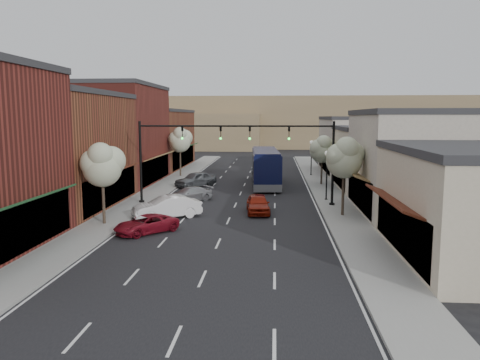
% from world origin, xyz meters
% --- Properties ---
extents(ground, '(160.00, 160.00, 0.00)m').
position_xyz_m(ground, '(0.00, 0.00, 0.00)').
color(ground, black).
rests_on(ground, ground).
extents(sidewalk_left, '(2.80, 73.00, 0.15)m').
position_xyz_m(sidewalk_left, '(-8.40, 18.50, 0.07)').
color(sidewalk_left, gray).
rests_on(sidewalk_left, ground).
extents(sidewalk_right, '(2.80, 73.00, 0.15)m').
position_xyz_m(sidewalk_right, '(8.40, 18.50, 0.07)').
color(sidewalk_right, gray).
rests_on(sidewalk_right, ground).
extents(curb_left, '(0.25, 73.00, 0.17)m').
position_xyz_m(curb_left, '(-7.00, 18.50, 0.07)').
color(curb_left, gray).
rests_on(curb_left, ground).
extents(curb_right, '(0.25, 73.00, 0.17)m').
position_xyz_m(curb_right, '(7.00, 18.50, 0.07)').
color(curb_right, gray).
rests_on(curb_right, ground).
extents(bldg_left_midnear, '(10.14, 14.10, 9.40)m').
position_xyz_m(bldg_left_midnear, '(-14.23, 6.00, 4.66)').
color(bldg_left_midnear, brown).
rests_on(bldg_left_midnear, ground).
extents(bldg_left_midfar, '(10.14, 14.10, 10.90)m').
position_xyz_m(bldg_left_midfar, '(-14.24, 20.00, 5.40)').
color(bldg_left_midfar, maroon).
rests_on(bldg_left_midfar, ground).
extents(bldg_left_far, '(10.14, 18.10, 8.40)m').
position_xyz_m(bldg_left_far, '(-14.22, 36.00, 4.16)').
color(bldg_left_far, brown).
rests_on(bldg_left_far, ground).
extents(bldg_right_near, '(9.14, 12.10, 5.90)m').
position_xyz_m(bldg_right_near, '(13.69, -6.00, 2.92)').
color(bldg_right_near, beige).
rests_on(bldg_right_near, ground).
extents(bldg_right_midnear, '(9.14, 12.10, 7.90)m').
position_xyz_m(bldg_right_midnear, '(13.72, 6.00, 3.91)').
color(bldg_right_midnear, '#BDB2A2').
rests_on(bldg_right_midnear, ground).
extents(bldg_right_midfar, '(9.14, 12.10, 6.40)m').
position_xyz_m(bldg_right_midfar, '(13.70, 18.00, 3.17)').
color(bldg_right_midfar, beige).
rests_on(bldg_right_midfar, ground).
extents(bldg_right_far, '(9.14, 16.10, 7.40)m').
position_xyz_m(bldg_right_far, '(13.71, 32.00, 3.66)').
color(bldg_right_far, '#BDB2A2').
rests_on(bldg_right_far, ground).
extents(hill_far, '(120.00, 30.00, 12.00)m').
position_xyz_m(hill_far, '(0.00, 90.00, 6.00)').
color(hill_far, '#7A6647').
rests_on(hill_far, ground).
extents(hill_near, '(50.00, 20.00, 8.00)m').
position_xyz_m(hill_near, '(-25.00, 78.00, 4.00)').
color(hill_near, '#7A6647').
rests_on(hill_near, ground).
extents(signal_mast_right, '(8.22, 0.46, 7.00)m').
position_xyz_m(signal_mast_right, '(5.62, 8.00, 4.62)').
color(signal_mast_right, black).
rests_on(signal_mast_right, ground).
extents(signal_mast_left, '(8.22, 0.46, 7.00)m').
position_xyz_m(signal_mast_left, '(-5.62, 8.00, 4.62)').
color(signal_mast_left, black).
rests_on(signal_mast_left, ground).
extents(tree_right_near, '(2.85, 2.65, 5.95)m').
position_xyz_m(tree_right_near, '(8.35, 3.94, 4.45)').
color(tree_right_near, '#47382B').
rests_on(tree_right_near, ground).
extents(tree_right_far, '(2.85, 2.65, 5.43)m').
position_xyz_m(tree_right_far, '(8.35, 19.94, 3.99)').
color(tree_right_far, '#47382B').
rests_on(tree_right_far, ground).
extents(tree_left_near, '(2.85, 2.65, 5.69)m').
position_xyz_m(tree_left_near, '(-8.25, -0.06, 4.22)').
color(tree_left_near, '#47382B').
rests_on(tree_left_near, ground).
extents(tree_left_far, '(2.85, 2.65, 6.13)m').
position_xyz_m(tree_left_far, '(-8.25, 25.94, 4.60)').
color(tree_left_far, '#47382B').
rests_on(tree_left_far, ground).
extents(lamp_post_near, '(0.44, 0.44, 4.44)m').
position_xyz_m(lamp_post_near, '(7.80, 10.50, 3.01)').
color(lamp_post_near, black).
rests_on(lamp_post_near, ground).
extents(lamp_post_far, '(0.44, 0.44, 4.44)m').
position_xyz_m(lamp_post_far, '(7.80, 28.00, 3.01)').
color(lamp_post_far, black).
rests_on(lamp_post_far, ground).
extents(coach_bus, '(3.48, 12.68, 3.83)m').
position_xyz_m(coach_bus, '(2.26, 19.86, 1.99)').
color(coach_bus, '#0C1033').
rests_on(coach_bus, ground).
extents(red_hatchback, '(2.09, 4.38, 1.45)m').
position_xyz_m(red_hatchback, '(2.00, 4.88, 0.72)').
color(red_hatchback, '#971C0B').
rests_on(red_hatchback, ground).
extents(parked_car_a, '(4.24, 4.35, 1.16)m').
position_xyz_m(parked_car_a, '(-4.86, -1.87, 0.58)').
color(parked_car_a, maroon).
rests_on(parked_car_a, ground).
extents(parked_car_b, '(5.16, 3.95, 1.63)m').
position_xyz_m(parked_car_b, '(-4.57, 2.63, 0.82)').
color(parked_car_b, white).
rests_on(parked_car_b, ground).
extents(parked_car_c, '(4.41, 4.00, 1.23)m').
position_xyz_m(parked_car_c, '(-4.20, 9.54, 0.62)').
color(parked_car_c, '#99999E').
rests_on(parked_car_c, ground).
extents(parked_car_d, '(4.51, 4.79, 1.60)m').
position_xyz_m(parked_car_d, '(-5.06, 18.03, 0.80)').
color(parked_car_d, '#55585C').
rests_on(parked_car_d, ground).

